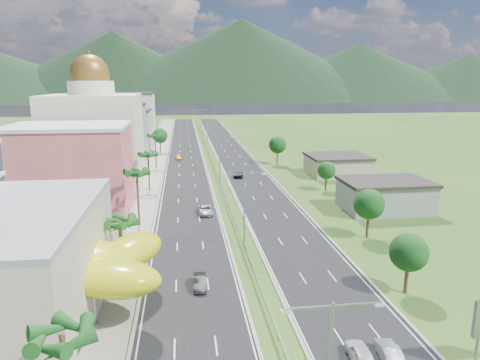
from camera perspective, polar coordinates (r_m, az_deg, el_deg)
name	(u,v)px	position (r m, az deg, el deg)	size (l,w,h in m)	color
ground	(256,281)	(51.82, 2.15, -13.30)	(500.00, 500.00, 0.00)	#2D5119
road_left	(185,155)	(137.66, -7.30, 3.38)	(11.00, 260.00, 0.04)	black
road_right	(232,154)	(138.53, -1.07, 3.55)	(11.00, 260.00, 0.04)	black
sidewalk_left	(155,155)	(137.94, -11.25, 3.27)	(7.00, 260.00, 0.12)	gray
median_guardrail	(213,163)	(120.09, -3.65, 2.33)	(0.10, 216.06, 0.76)	gray
streetlight_median_b	(244,203)	(58.60, 0.56, -3.03)	(6.04, 0.25, 11.00)	gray
streetlight_median_c	(219,154)	(97.42, -2.79, 3.47)	(6.04, 0.25, 11.00)	gray
streetlight_median_d	(208,131)	(141.88, -4.35, 6.49)	(6.04, 0.25, 11.00)	gray
streetlight_median_e	(201,119)	(186.60, -5.17, 8.06)	(6.04, 0.25, 11.00)	gray
lime_canopy	(67,265)	(47.01, -22.11, -10.50)	(18.00, 15.00, 7.40)	#B5B912
pink_shophouse	(71,170)	(81.74, -21.61, 1.22)	(20.00, 15.00, 15.00)	#C35057
domed_building	(95,133)	(103.34, -18.81, 5.93)	(20.00, 20.00, 28.70)	beige
midrise_grey	(116,134)	(128.03, -16.17, 5.85)	(16.00, 15.00, 16.00)	gray
midrise_beige	(126,131)	(149.85, -14.93, 6.34)	(16.00, 15.00, 13.00)	#A9A08B
midrise_white	(133,118)	(172.34, -14.05, 8.06)	(16.00, 15.00, 18.00)	silver
shed_near	(385,197)	(81.98, 18.75, -2.11)	(15.00, 10.00, 5.00)	gray
shed_far	(337,166)	(109.65, 12.84, 1.83)	(14.00, 12.00, 4.40)	#A9A08B
palm_tree_a	(62,340)	(29.06, -22.62, -19.14)	(3.60, 3.60, 9.10)	#47301C
palm_tree_b	(120,224)	(50.88, -15.74, -5.71)	(3.60, 3.60, 8.10)	#47301C
palm_tree_c	(137,175)	(69.67, -13.60, 0.69)	(3.60, 3.60, 9.60)	#47301C
palm_tree_d	(148,156)	(92.34, -12.17, 3.16)	(3.60, 3.60, 8.60)	#47301C
palm_tree_e	(155,137)	(116.89, -11.27, 5.62)	(3.60, 3.60, 9.40)	#47301C
leafy_tree_lfar	(160,136)	(141.99, -10.63, 5.83)	(4.90, 4.90, 8.05)	#47301C
leafy_tree_ra	(409,253)	(50.68, 21.58, -8.99)	(4.20, 4.20, 6.90)	#47301C
leafy_tree_rb	(369,204)	(66.19, 16.83, -3.13)	(4.55, 4.55, 7.47)	#47301C
leafy_tree_rc	(326,171)	(92.72, 11.45, 1.23)	(3.85, 3.85, 6.33)	#47301C
leafy_tree_rd	(278,145)	(119.88, 5.03, 4.69)	(4.90, 4.90, 8.05)	#47301C
mountain_ridge	(242,101)	(500.89, 0.21, 10.49)	(860.00, 140.00, 90.00)	black
car_dark_left	(200,282)	(50.22, -5.39, -13.36)	(1.43, 4.09, 1.35)	black
car_silver_mid_left	(205,210)	(75.95, -4.64, -3.99)	(2.39, 5.18, 1.44)	#A9ACB0
car_yellow_far_left	(179,157)	(129.05, -8.17, 3.00)	(1.79, 4.39, 1.28)	gold
car_white_near_right	(361,354)	(39.77, 15.80, -21.46)	(1.80, 4.46, 1.52)	silver
car_silver_right	(389,353)	(40.65, 19.28, -20.97)	(1.52, 4.35, 1.43)	#A2A5A9
car_dark_far_right	(238,174)	(104.38, -0.22, 0.75)	(2.17, 4.70, 1.31)	black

